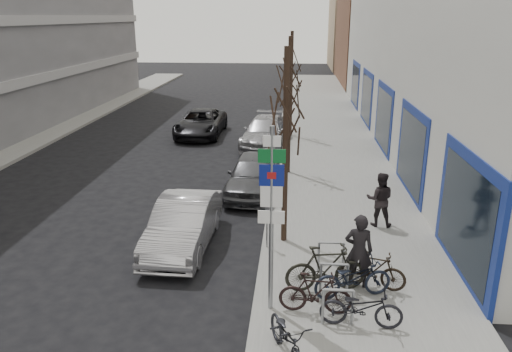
% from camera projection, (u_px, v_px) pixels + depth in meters
% --- Properties ---
extents(ground, '(120.00, 120.00, 0.00)m').
position_uv_depth(ground, '(163.00, 309.00, 11.12)').
color(ground, black).
rests_on(ground, ground).
extents(sidewalk_east, '(5.00, 70.00, 0.15)m').
position_uv_depth(sidewalk_east, '(335.00, 175.00, 20.24)').
color(sidewalk_east, slate).
rests_on(sidewalk_east, ground).
extents(brick_building_far, '(12.00, 14.00, 8.00)m').
position_uv_depth(brick_building_far, '(405.00, 40.00, 46.86)').
color(brick_building_far, brown).
rests_on(brick_building_far, ground).
extents(tan_building_far, '(13.00, 12.00, 9.00)m').
position_uv_depth(tan_building_far, '(385.00, 30.00, 60.90)').
color(tan_building_far, '#937A5B').
rests_on(tan_building_far, ground).
extents(highway_sign_pole, '(0.55, 0.10, 4.20)m').
position_uv_depth(highway_sign_pole, '(271.00, 210.00, 10.17)').
color(highway_sign_pole, gray).
rests_on(highway_sign_pole, ground).
extents(bike_rack, '(0.66, 2.26, 0.83)m').
position_uv_depth(bike_rack, '(334.00, 276.00, 11.20)').
color(bike_rack, gray).
rests_on(bike_rack, sidewalk_east).
extents(tree_near, '(1.80, 1.80, 5.50)m').
position_uv_depth(tree_near, '(286.00, 101.00, 12.98)').
color(tree_near, black).
rests_on(tree_near, ground).
extents(tree_mid, '(1.80, 1.80, 5.50)m').
position_uv_depth(tree_mid, '(290.00, 74.00, 19.15)').
color(tree_mid, black).
rests_on(tree_mid, ground).
extents(tree_far, '(1.80, 1.80, 5.50)m').
position_uv_depth(tree_far, '(292.00, 59.00, 25.31)').
color(tree_far, black).
rests_on(tree_far, ground).
extents(meter_front, '(0.10, 0.08, 1.27)m').
position_uv_depth(meter_front, '(267.00, 221.00, 13.52)').
color(meter_front, gray).
rests_on(meter_front, sidewalk_east).
extents(meter_mid, '(0.10, 0.08, 1.27)m').
position_uv_depth(meter_mid, '(276.00, 164.00, 18.74)').
color(meter_mid, gray).
rests_on(meter_mid, sidewalk_east).
extents(meter_back, '(0.10, 0.08, 1.27)m').
position_uv_depth(meter_back, '(280.00, 131.00, 23.95)').
color(meter_back, gray).
rests_on(meter_back, sidewalk_east).
extents(bike_near_left, '(1.10, 1.76, 1.03)m').
position_uv_depth(bike_near_left, '(287.00, 334.00, 9.14)').
color(bike_near_left, black).
rests_on(bike_near_left, sidewalk_east).
extents(bike_near_right, '(1.60, 0.57, 0.96)m').
position_uv_depth(bike_near_right, '(315.00, 293.00, 10.57)').
color(bike_near_right, black).
rests_on(bike_near_right, sidewalk_east).
extents(bike_mid_curb, '(1.88, 1.00, 1.10)m').
position_uv_depth(bike_mid_curb, '(353.00, 275.00, 11.16)').
color(bike_mid_curb, black).
rests_on(bike_mid_curb, sidewalk_east).
extents(bike_mid_inner, '(1.97, 0.89, 1.16)m').
position_uv_depth(bike_mid_inner, '(326.00, 268.00, 11.41)').
color(bike_mid_inner, black).
rests_on(bike_mid_inner, sidewalk_east).
extents(bike_far_curb, '(1.72, 0.63, 1.03)m').
position_uv_depth(bike_far_curb, '(361.00, 304.00, 10.09)').
color(bike_far_curb, black).
rests_on(bike_far_curb, sidewalk_east).
extents(bike_far_inner, '(1.61, 0.91, 0.94)m').
position_uv_depth(bike_far_inner, '(373.00, 269.00, 11.57)').
color(bike_far_inner, black).
rests_on(bike_far_inner, sidewalk_east).
extents(parked_car_front, '(1.58, 4.26, 1.39)m').
position_uv_depth(parked_car_front, '(183.00, 224.00, 13.88)').
color(parked_car_front, '#B8B7BD').
rests_on(parked_car_front, ground).
extents(parked_car_mid, '(2.00, 4.37, 1.45)m').
position_uv_depth(parked_car_mid, '(254.00, 174.00, 18.12)').
color(parked_car_mid, '#45454A').
rests_on(parked_car_mid, ground).
extents(parked_car_back, '(2.50, 5.12, 1.43)m').
position_uv_depth(parked_car_back, '(266.00, 132.00, 24.72)').
color(parked_car_back, '#939397').
rests_on(parked_car_back, ground).
extents(lane_car, '(2.35, 4.99, 1.38)m').
position_uv_depth(lane_car, '(201.00, 123.00, 26.97)').
color(lane_car, black).
rests_on(lane_car, ground).
extents(pedestrian_near, '(0.69, 0.48, 1.80)m').
position_uv_depth(pedestrian_near, '(359.00, 251.00, 11.52)').
color(pedestrian_near, black).
rests_on(pedestrian_near, sidewalk_east).
extents(pedestrian_far, '(0.67, 0.50, 1.69)m').
position_uv_depth(pedestrian_far, '(380.00, 199.00, 14.93)').
color(pedestrian_far, black).
rests_on(pedestrian_far, sidewalk_east).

